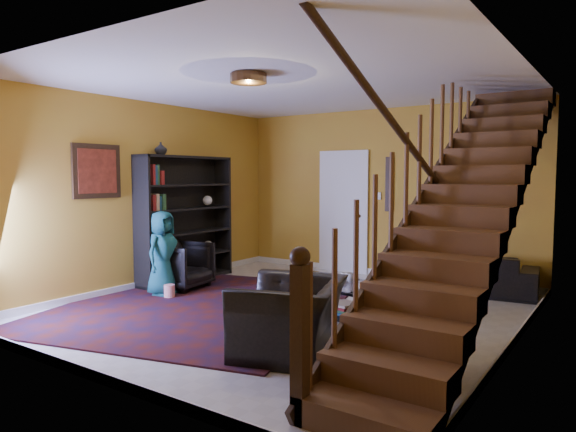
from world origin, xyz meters
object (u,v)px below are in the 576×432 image
at_px(armchair_right, 290,317).
at_px(coffee_table, 326,296).
at_px(sofa, 463,272).
at_px(armchair_left, 181,266).
at_px(bookshelf, 186,221).

distance_m(armchair_right, coffee_table, 1.29).
bearing_deg(sofa, coffee_table, 60.77).
relative_size(armchair_left, coffee_table, 0.59).
bearing_deg(armchair_right, armchair_left, -134.23).
distance_m(bookshelf, coffee_table, 3.10).
height_order(bookshelf, coffee_table, bookshelf).
distance_m(sofa, armchair_left, 4.16).
bearing_deg(coffee_table, armchair_left, 176.31).
bearing_deg(armchair_right, coffee_table, 176.29).
relative_size(sofa, armchair_right, 1.84).
bearing_deg(bookshelf, coffee_table, -12.18).
distance_m(bookshelf, armchair_left, 0.85).
height_order(bookshelf, armchair_right, bookshelf).
bearing_deg(coffee_table, armchair_right, -75.30).
relative_size(bookshelf, armchair_left, 2.61).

